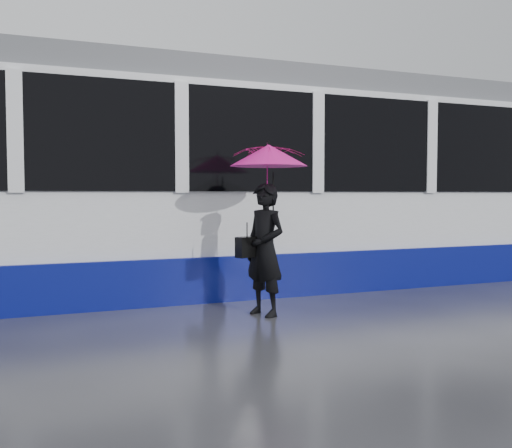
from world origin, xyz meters
name	(u,v)px	position (x,y,z in m)	size (l,w,h in m)	color
ground	(326,315)	(0.00, 0.00, 0.00)	(90.00, 90.00, 0.00)	#28282D
rails	(251,284)	(0.00, 2.50, 0.01)	(34.00, 1.51, 0.02)	#3F3D38
tram	(56,182)	(-2.95, 2.50, 1.64)	(26.00, 2.56, 3.35)	white
woman	(265,250)	(-0.69, 0.27, 0.80)	(0.58, 0.38, 1.59)	black
umbrella	(269,171)	(-0.64, 0.27, 1.74)	(1.22, 1.22, 1.07)	#F8145C
handbag	(247,247)	(-0.91, 0.29, 0.83)	(0.31, 0.22, 0.43)	black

